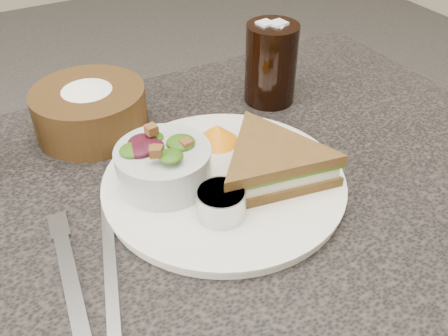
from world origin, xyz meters
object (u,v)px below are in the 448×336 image
Objects in this scene: cola_glass at (271,60)px; salad_bowl at (163,160)px; bread_basket at (89,103)px; sandwich at (271,163)px; dressing_ramekin at (221,203)px; dinner_plate at (224,183)px.

salad_bowl is at bearing -152.04° from cola_glass.
cola_glass is (0.28, -0.05, 0.02)m from bread_basket.
salad_bowl reaches higher than sandwich.
bread_basket is at bearing 102.00° from salad_bowl.
bread_basket is at bearing 169.76° from cola_glass.
cola_glass reaches higher than dressing_ramekin.
dressing_ramekin is at bearing -134.14° from cola_glass.
salad_bowl is at bearing 155.36° from dinner_plate.
cola_glass is (0.21, 0.21, 0.04)m from dressing_ramekin.
dressing_ramekin is (-0.09, -0.03, -0.01)m from sandwich.
dressing_ramekin is 0.30m from cola_glass.
dressing_ramekin reaches higher than dinner_plate.
dinner_plate is at bearing -63.22° from bread_basket.
dinner_plate is at bearing 57.65° from dressing_ramekin.
sandwich is at bearing -26.46° from salad_bowl.
cola_glass reaches higher than dinner_plate.
cola_glass is (0.24, 0.13, 0.02)m from salad_bowl.
salad_bowl is (-0.07, 0.03, 0.04)m from dinner_plate.
dressing_ramekin is (-0.04, -0.06, 0.02)m from dinner_plate.
salad_bowl is 0.09m from dressing_ramekin.
cola_glass is at bearing 67.02° from sandwich.
sandwich is 0.22m from cola_glass.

